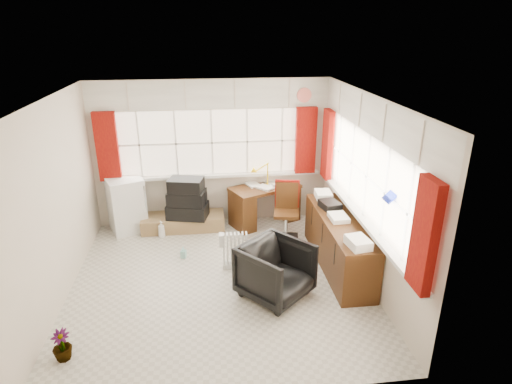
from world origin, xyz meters
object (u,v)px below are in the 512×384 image
(task_chair, at_px, (287,208))
(radiator, at_px, (235,253))
(mini_fridge, at_px, (127,205))
(office_chair, at_px, (276,271))
(credenza, at_px, (338,242))
(desk_lamp, at_px, (268,169))
(crt_tv, at_px, (189,202))
(desk, at_px, (265,202))
(tv_bench, at_px, (183,222))

(task_chair, bearing_deg, radiator, -137.07)
(radiator, relative_size, mini_fridge, 0.58)
(office_chair, height_order, credenza, credenza)
(office_chair, relative_size, radiator, 1.48)
(desk_lamp, xyz_separation_m, mini_fridge, (-2.42, -0.04, -0.51))
(radiator, bearing_deg, crt_tv, 115.23)
(office_chair, bearing_deg, radiator, 79.43)
(crt_tv, height_order, mini_fridge, mini_fridge)
(desk, height_order, credenza, credenza)
(desk_lamp, bearing_deg, crt_tv, -177.02)
(desk_lamp, distance_m, mini_fridge, 2.48)
(desk, xyz_separation_m, radiator, (-0.64, -1.45, -0.16))
(desk_lamp, xyz_separation_m, radiator, (-0.69, -1.50, -0.76))
(tv_bench, xyz_separation_m, crt_tv, (0.12, 0.05, 0.35))
(tv_bench, bearing_deg, mini_fridge, 175.12)
(desk_lamp, xyz_separation_m, credenza, (0.79, -1.64, -0.59))
(office_chair, height_order, radiator, office_chair)
(office_chair, xyz_separation_m, crt_tv, (-1.13, 2.19, 0.11))
(crt_tv, bearing_deg, mini_fridge, 178.55)
(office_chair, distance_m, tv_bench, 2.49)
(radiator, bearing_deg, credenza, -5.73)
(desk, distance_m, task_chair, 0.67)
(desk, xyz_separation_m, crt_tv, (-1.31, -0.03, 0.10))
(desk_lamp, distance_m, tv_bench, 1.72)
(crt_tv, bearing_deg, radiator, -64.77)
(desk_lamp, xyz_separation_m, task_chair, (0.22, -0.65, -0.46))
(desk, distance_m, desk_lamp, 0.60)
(crt_tv, bearing_deg, task_chair, -19.97)
(office_chair, relative_size, mini_fridge, 0.87)
(office_chair, bearing_deg, mini_fridge, 92.95)
(task_chair, xyz_separation_m, radiator, (-0.91, -0.85, -0.29))
(credenza, bearing_deg, desk_lamp, 115.71)
(office_chair, xyz_separation_m, radiator, (-0.46, 0.76, -0.15))
(desk_lamp, height_order, credenza, desk_lamp)
(tv_bench, xyz_separation_m, mini_fridge, (-0.93, 0.08, 0.34))
(desk, bearing_deg, crt_tv, -178.82)
(office_chair, relative_size, tv_bench, 0.58)
(office_chair, bearing_deg, credenza, -10.69)
(office_chair, bearing_deg, desk, 43.69)
(desk, height_order, task_chair, task_chair)
(radiator, relative_size, tv_bench, 0.39)
(radiator, relative_size, credenza, 0.27)
(office_chair, bearing_deg, desk_lamp, 42.42)
(desk, bearing_deg, tv_bench, -176.81)
(desk, relative_size, mini_fridge, 1.42)
(radiator, xyz_separation_m, crt_tv, (-0.67, 1.42, 0.25))
(office_chair, distance_m, radiator, 0.91)
(office_chair, relative_size, credenza, 0.40)
(credenza, distance_m, tv_bench, 2.75)
(desk_lamp, relative_size, office_chair, 0.52)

